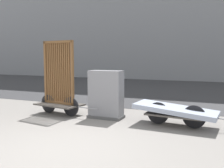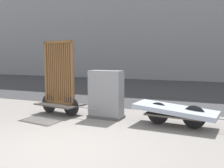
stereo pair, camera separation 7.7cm
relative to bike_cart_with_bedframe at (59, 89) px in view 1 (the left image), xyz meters
The scene contains 5 objects.
ground_plane 3.13m from the bike_cart_with_bedframe, 56.01° to the right, with size 60.00×60.00×0.00m, color gray.
road_strip 7.23m from the bike_cart_with_bedframe, 76.36° to the left, with size 56.00×10.85×0.01m.
bike_cart_with_bedframe is the anchor object (origin of this frame).
bike_cart_with_mattress 3.42m from the bike_cart_with_bedframe, ahead, with size 2.41×1.02×0.56m.
utility_cabinet 1.48m from the bike_cart_with_bedframe, ahead, with size 0.98×0.50×1.33m.
Camera 1 is at (2.71, -3.94, 1.72)m, focal length 42.00 mm.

